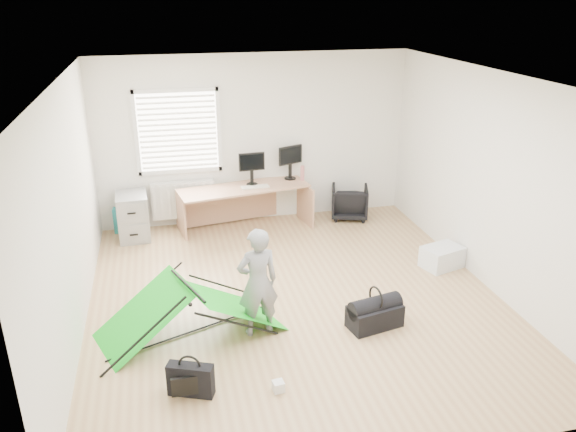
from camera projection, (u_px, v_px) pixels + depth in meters
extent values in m
plane|color=tan|center=(295.00, 298.00, 7.01)|extent=(5.50, 5.50, 0.00)
cube|color=silver|center=(255.00, 139.00, 8.99)|extent=(5.00, 0.02, 2.70)
cube|color=silver|center=(178.00, 132.00, 8.63)|extent=(1.20, 0.06, 1.20)
cube|color=silver|center=(183.00, 200.00, 9.00)|extent=(1.00, 0.12, 0.60)
cube|color=tan|center=(244.00, 208.00, 8.95)|extent=(2.12, 0.99, 0.70)
cube|color=gray|center=(133.00, 216.00, 8.60)|extent=(0.48, 0.63, 0.71)
cube|color=black|center=(252.00, 173.00, 8.84)|extent=(0.41, 0.11, 0.39)
cube|color=black|center=(290.00, 167.00, 9.13)|extent=(0.43, 0.25, 0.41)
cube|color=beige|center=(255.00, 187.00, 8.80)|extent=(0.44, 0.17, 0.02)
cylinder|color=#C06B6E|center=(302.00, 173.00, 9.10)|extent=(0.07, 0.07, 0.24)
imported|color=black|center=(350.00, 202.00, 9.40)|extent=(0.74, 0.75, 0.55)
imported|color=gray|center=(258.00, 282.00, 6.08)|extent=(0.50, 0.37, 1.27)
cube|color=silver|center=(442.00, 257.00, 7.75)|extent=(0.62, 0.51, 0.30)
cube|color=teal|center=(125.00, 220.00, 8.86)|extent=(0.35, 0.18, 0.40)
cube|color=black|center=(191.00, 380.00, 5.29)|extent=(0.45, 0.29, 0.33)
cube|color=silver|center=(278.00, 386.00, 5.37)|extent=(0.12, 0.12, 0.11)
cube|color=black|center=(375.00, 316.00, 6.38)|extent=(0.66, 0.43, 0.27)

